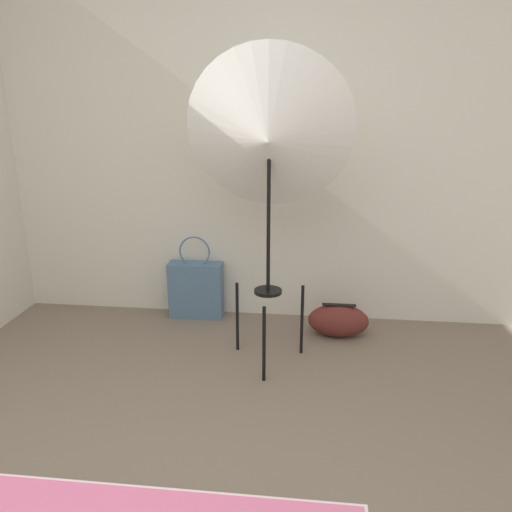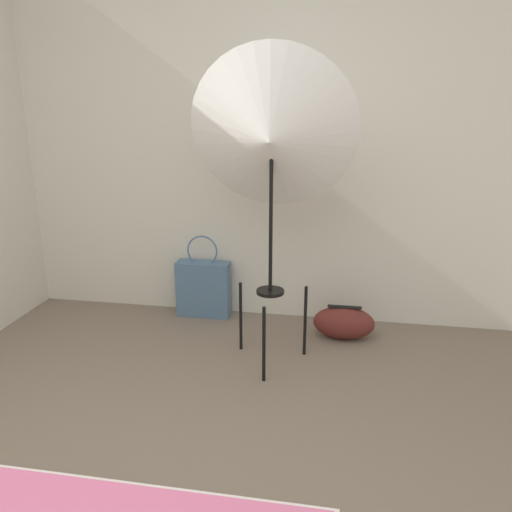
% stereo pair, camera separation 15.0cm
% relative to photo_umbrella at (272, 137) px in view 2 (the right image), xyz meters
% --- Properties ---
extents(wall_back, '(8.00, 0.05, 2.60)m').
position_rel_photo_umbrella_xyz_m(wall_back, '(-0.37, 0.73, -0.06)').
color(wall_back, beige).
rests_on(wall_back, ground_plane).
extents(photo_umbrella, '(0.95, 0.48, 1.85)m').
position_rel_photo_umbrella_xyz_m(photo_umbrella, '(0.00, 0.00, 0.00)').
color(photo_umbrella, black).
rests_on(photo_umbrella, ground_plane).
extents(tote_bag, '(0.39, 0.14, 0.62)m').
position_rel_photo_umbrella_xyz_m(tote_bag, '(-0.59, 0.61, -1.14)').
color(tote_bag, slate).
rests_on(tote_bag, ground_plane).
extents(duffel_bag, '(0.41, 0.22, 0.23)m').
position_rel_photo_umbrella_xyz_m(duffel_bag, '(0.45, 0.39, -1.25)').
color(duffel_bag, '#5B231E').
rests_on(duffel_bag, ground_plane).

